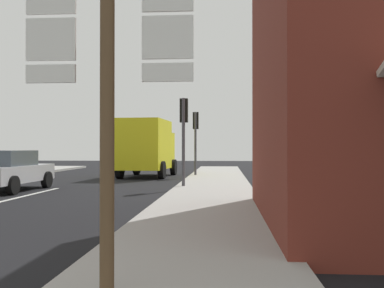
% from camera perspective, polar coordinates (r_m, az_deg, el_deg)
% --- Properties ---
extents(ground_plane, '(80.00, 80.00, 0.00)m').
position_cam_1_polar(ground_plane, '(16.11, -19.47, -6.03)').
color(ground_plane, black).
extents(sidewalk_right, '(2.84, 44.00, 0.14)m').
position_cam_1_polar(sidewalk_right, '(12.78, 2.32, -7.19)').
color(sidewalk_right, '#9E9B96').
rests_on(sidewalk_right, ground).
extents(sedan_far, '(2.03, 4.23, 1.47)m').
position_cam_1_polar(sedan_far, '(17.41, -22.63, -3.10)').
color(sedan_far, '#B7BABF').
rests_on(sedan_far, ground).
extents(delivery_truck, '(2.73, 5.12, 3.05)m').
position_cam_1_polar(delivery_truck, '(24.14, -5.75, -0.31)').
color(delivery_truck, yellow).
rests_on(delivery_truck, ground).
extents(route_sign_post, '(1.66, 0.14, 3.20)m').
position_cam_1_polar(route_sign_post, '(4.38, -10.78, 4.23)').
color(route_sign_post, brown).
rests_on(route_sign_post, ground).
extents(traffic_light_near_right, '(0.30, 0.49, 3.43)m').
position_cam_1_polar(traffic_light_near_right, '(16.81, -1.06, 2.83)').
color(traffic_light_near_right, '#47474C').
rests_on(traffic_light_near_right, ground).
extents(traffic_light_far_right, '(0.30, 0.49, 3.48)m').
position_cam_1_polar(traffic_light_far_right, '(23.67, 0.47, 1.93)').
color(traffic_light_far_right, '#47474C').
rests_on(traffic_light_far_right, ground).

